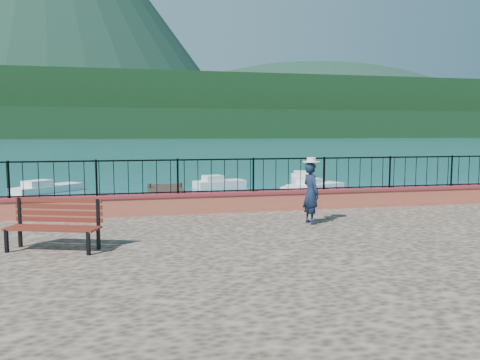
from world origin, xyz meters
name	(u,v)px	position (x,y,z in m)	size (l,w,h in m)	color
ground	(307,291)	(0.00, 0.00, 0.00)	(2000.00, 2000.00, 0.00)	#19596B
parapet	(263,201)	(0.00, 3.70, 1.49)	(28.00, 0.46, 0.58)	#A2523A
railing	(263,175)	(0.00, 3.70, 2.25)	(27.00, 0.05, 0.95)	black
dock	(173,206)	(-2.00, 12.00, 0.15)	(2.00, 16.00, 0.30)	#2D231C
far_forest	(141,124)	(0.00, 300.00, 9.00)	(900.00, 60.00, 18.00)	black
foothills	(140,109)	(0.00, 360.00, 22.00)	(900.00, 120.00, 44.00)	black
companion_hill	(313,136)	(220.00, 560.00, 0.00)	(448.00, 384.00, 180.00)	#142D23
park_bench	(54,235)	(-5.23, 0.04, 1.50)	(1.90, 1.15, 1.00)	black
person	(311,193)	(0.65, 1.54, 1.98)	(0.57, 0.37, 1.56)	#111C33
hat	(311,160)	(0.65, 1.54, 2.82)	(0.44, 0.44, 0.12)	silver
boat_0	(68,207)	(-6.47, 10.98, 0.40)	(3.75, 1.30, 0.80)	silver
boat_1	(306,195)	(4.64, 12.45, 0.40)	(3.72, 1.30, 0.80)	white
boat_2	(316,184)	(6.98, 17.04, 0.40)	(3.62, 1.30, 0.80)	silver
boat_3	(47,186)	(-8.76, 19.51, 0.40)	(4.19, 1.30, 0.80)	silver
boat_4	(220,181)	(1.60, 20.10, 0.40)	(3.27, 1.30, 0.80)	silver
boat_5	(300,176)	(8.00, 22.54, 0.40)	(3.61, 1.30, 0.80)	silver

